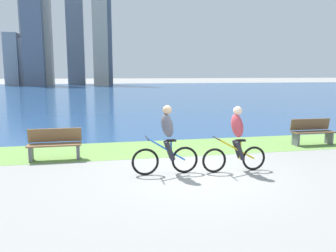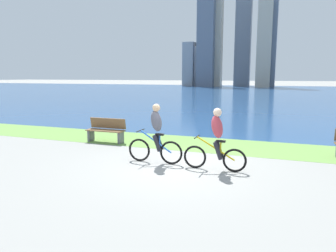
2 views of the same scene
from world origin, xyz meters
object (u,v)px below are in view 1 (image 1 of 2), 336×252
Objects in this scene: cyclist_trailing at (236,139)px; bench_far_along_path at (312,132)px; bench_near_path at (55,144)px; cyclist_lead at (167,141)px.

bench_far_along_path is at bearing 33.14° from cyclist_trailing.
bench_far_along_path is (8.56, 0.38, 0.00)m from bench_near_path.
bench_near_path is at bearing -177.48° from bench_far_along_path.
bench_near_path is (-4.65, 2.18, -0.38)m from cyclist_trailing.
cyclist_lead is 1.14× the size of bench_near_path.
cyclist_trailing is (1.77, -0.12, -0.01)m from cyclist_lead.
bench_near_path is 1.00× the size of bench_far_along_path.
bench_far_along_path is (3.92, 2.56, -0.38)m from cyclist_trailing.
cyclist_trailing reaches higher than bench_far_along_path.
cyclist_trailing is 5.15m from bench_near_path.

